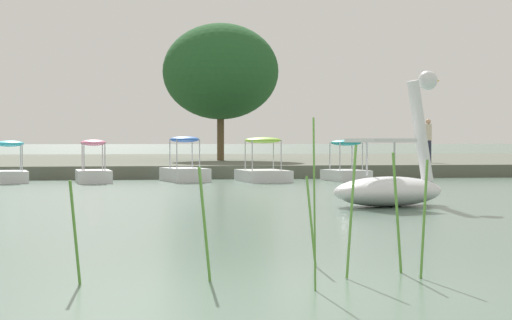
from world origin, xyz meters
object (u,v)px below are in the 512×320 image
Objects in this scene: pedal_boat_cyan at (10,170)px; pedal_boat_teal at (346,168)px; person_on_path at (428,140)px; pedal_boat_blue at (185,169)px; swan_boat at (391,182)px; pedal_boat_pink at (93,170)px; tree_broadleaf_right at (221,72)px; pedal_boat_lime at (263,169)px.

pedal_boat_teal is at bearing -1.53° from pedal_boat_cyan.
pedal_boat_cyan is at bearing -163.45° from person_on_path.
person_on_path reaches higher than pedal_boat_blue.
pedal_boat_teal is at bearing 80.59° from swan_boat.
tree_broadleaf_right is at bearing 63.08° from pedal_boat_pink.
pedal_boat_teal is (1.90, 11.46, -0.07)m from swan_boat.
person_on_path is at bearing 16.55° from pedal_boat_cyan.
pedal_boat_blue is at bearing 106.60° from swan_boat.
tree_broadleaf_right is at bearing 51.73° from pedal_boat_cyan.
pedal_boat_pink is 0.29× the size of tree_broadleaf_right.
person_on_path is at bearing -34.62° from tree_broadleaf_right.
pedal_boat_lime is 5.54m from pedal_boat_pink.
pedal_boat_teal is 5.42m from pedal_boat_blue.
tree_broadleaf_right is (5.22, 10.29, 4.00)m from pedal_boat_pink.
pedal_boat_blue is (-5.41, 0.33, -0.03)m from pedal_boat_teal.
swan_boat is at bearing -99.41° from pedal_boat_teal.
pedal_boat_teal is 8.38m from pedal_boat_pink.
tree_broadleaf_right reaches higher than pedal_boat_teal.
pedal_boat_teal is 0.99× the size of pedal_boat_cyan.
swan_boat is 14.89m from pedal_boat_cyan.
pedal_boat_blue reaches higher than pedal_boat_cyan.
person_on_path is at bearing 47.10° from pedal_boat_teal.
pedal_boat_cyan is at bearing 173.94° from pedal_boat_pink.
tree_broadleaf_right reaches higher than person_on_path.
pedal_boat_blue is at bearing 6.15° from pedal_boat_pink.
swan_boat is at bearing -111.60° from person_on_path.
swan_boat is 22.14m from tree_broadleaf_right.
pedal_boat_cyan is at bearing -179.63° from pedal_boat_blue.
person_on_path is (7.75, -5.35, -3.04)m from tree_broadleaf_right.
pedal_boat_pink is 1.06× the size of pedal_boat_cyan.
person_on_path is at bearing 24.75° from pedal_boat_blue.
pedal_boat_teal is 0.94× the size of pedal_boat_pink.
pedal_boat_blue reaches higher than pedal_boat_pink.
swan_boat is 11.61m from pedal_boat_teal.
tree_broadleaf_right is at bearing 145.38° from person_on_path.
tree_broadleaf_right reaches higher than swan_boat.
tree_broadleaf_right is (-1.26, 21.75, 3.92)m from swan_boat.
person_on_path is at bearing 33.88° from pedal_boat_lime.
pedal_boat_teal is 2.84m from pedal_boat_lime.
pedal_boat_pink is at bearing -173.85° from pedal_boat_blue.
swan_boat is 17.66m from person_on_path.
pedal_boat_pink is (-2.97, -0.32, 0.01)m from pedal_boat_blue.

